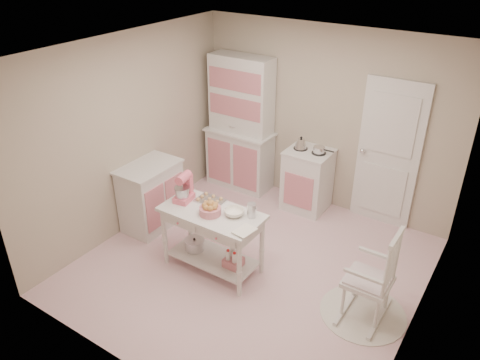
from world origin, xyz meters
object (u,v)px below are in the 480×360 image
at_px(stove, 307,180).
at_px(work_table, 212,240).
at_px(bread_basket, 210,211).
at_px(rocking_chair, 369,273).
at_px(stand_mixer, 183,188).
at_px(base_cabinet, 151,196).
at_px(hutch, 240,124).

relative_size(stove, work_table, 0.77).
bearing_deg(bread_basket, rocking_chair, 9.49).
bearing_deg(stove, bread_basket, -98.64).
bearing_deg(stand_mixer, base_cabinet, 152.68).
distance_m(stove, base_cabinet, 2.23).
bearing_deg(work_table, hutch, 114.56).
xyz_separation_m(stove, work_table, (-0.31, -1.89, -0.06)).
xyz_separation_m(work_table, stand_mixer, (-0.42, 0.02, 0.57)).
distance_m(work_table, bread_basket, 0.45).
relative_size(base_cabinet, work_table, 0.77).
xyz_separation_m(rocking_chair, work_table, (-1.81, -0.25, -0.15)).
xyz_separation_m(stove, rocking_chair, (1.50, -1.64, 0.09)).
distance_m(stove, rocking_chair, 2.22).
xyz_separation_m(rocking_chair, stand_mixer, (-2.23, -0.23, 0.42)).
xyz_separation_m(stove, bread_basket, (-0.29, -1.94, 0.39)).
bearing_deg(base_cabinet, rocking_chair, -0.92).
bearing_deg(rocking_chair, bread_basket, -170.54).
bearing_deg(rocking_chair, hutch, 147.93).
relative_size(work_table, bread_basket, 4.80).
bearing_deg(work_table, stove, 80.55).
bearing_deg(hutch, stand_mixer, -76.36).
distance_m(rocking_chair, bread_basket, 1.84).
height_order(rocking_chair, bread_basket, rocking_chair).
relative_size(stove, bread_basket, 3.68).
height_order(base_cabinet, stand_mixer, stand_mixer).
bearing_deg(base_cabinet, stand_mixer, -18.56).
distance_m(rocking_chair, work_table, 1.84).
height_order(work_table, bread_basket, bread_basket).
height_order(base_cabinet, bread_basket, base_cabinet).
bearing_deg(rocking_chair, base_cabinet, 179.06).
distance_m(rocking_chair, stand_mixer, 2.28).
xyz_separation_m(hutch, work_table, (0.89, -1.94, -0.64)).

